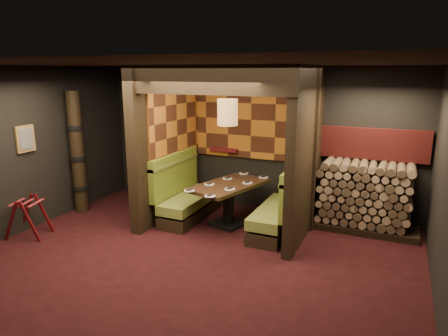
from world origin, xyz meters
TOP-DOWN VIEW (x-y plane):
  - floor at (0.00, 0.00)m, footprint 6.50×5.50m
  - ceiling at (0.00, 0.00)m, footprint 6.50×5.50m
  - wall_back at (0.00, 2.76)m, footprint 6.50×0.02m
  - wall_front at (0.00, -2.76)m, footprint 6.50×0.02m
  - wall_left at (-3.26, 0.00)m, footprint 0.02×5.50m
  - partition_left at (-1.35, 1.65)m, footprint 0.20×2.20m
  - partition_right at (1.30, 1.70)m, footprint 0.15×2.10m
  - header_beam at (-0.02, 0.70)m, footprint 2.85×0.18m
  - tapa_back_panel at (-0.02, 2.71)m, footprint 2.40×0.06m
  - tapa_side_panel at (-1.23, 1.82)m, footprint 0.04×1.85m
  - lacquer_shelf at (-0.60, 2.65)m, footprint 0.60×0.12m
  - booth_bench_left at (-0.96, 1.65)m, footprint 0.68×1.60m
  - booth_bench_right at (0.93, 1.65)m, footprint 0.68×1.60m
  - dining_table at (-0.05, 1.60)m, footprint 1.19×1.65m
  - place_settings at (-0.05, 1.60)m, footprint 1.05×1.78m
  - pendant_lamp at (-0.05, 1.55)m, footprint 0.35×0.35m
  - framed_picture at (-3.22, 0.10)m, footprint 0.05×0.36m
  - luggage_rack at (-2.97, -0.23)m, footprint 0.79×0.65m
  - totem_column at (-3.05, 1.10)m, footprint 0.31×0.31m
  - firewood_stack at (2.29, 2.35)m, footprint 1.73×0.70m
  - mosaic_header at (2.29, 2.68)m, footprint 1.83×0.10m
  - bay_front_post at (1.39, 1.96)m, footprint 0.08×0.08m

SIDE VIEW (x-z plane):
  - floor at x=0.00m, z-range -0.02..0.00m
  - luggage_rack at x=-2.97m, z-range 0.00..0.73m
  - booth_bench_left at x=-0.96m, z-range -0.17..0.97m
  - booth_bench_right at x=0.93m, z-range -0.17..0.97m
  - dining_table at x=-0.05m, z-range 0.16..0.94m
  - firewood_stack at x=2.29m, z-range 0.00..1.22m
  - place_settings at x=-0.05m, z-range 0.78..0.81m
  - lacquer_shelf at x=-0.60m, z-range 1.15..1.21m
  - totem_column at x=-3.05m, z-range -0.01..2.39m
  - wall_back at x=0.00m, z-range 0.00..2.85m
  - wall_front at x=0.00m, z-range 0.00..2.85m
  - wall_left at x=-3.26m, z-range 0.00..2.85m
  - partition_left at x=-1.35m, z-range 0.00..2.85m
  - partition_right at x=1.30m, z-range 0.00..2.85m
  - bay_front_post at x=1.39m, z-range 0.00..2.85m
  - mosaic_header at x=2.29m, z-range 1.22..1.78m
  - framed_picture at x=-3.22m, z-range 1.39..1.85m
  - tapa_back_panel at x=-0.02m, z-range 1.04..2.60m
  - tapa_side_panel at x=-1.23m, z-range 1.12..2.58m
  - pendant_lamp at x=-0.05m, z-range 1.57..2.57m
  - header_beam at x=-0.02m, z-range 2.41..2.85m
  - ceiling at x=0.00m, z-range 2.85..2.87m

